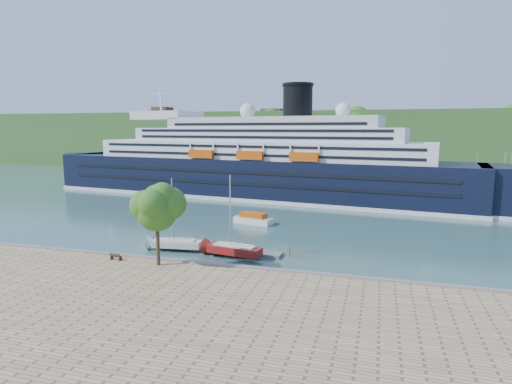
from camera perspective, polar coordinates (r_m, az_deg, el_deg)
name	(u,v)px	position (r m, az deg, el deg)	size (l,w,h in m)	color
ground	(162,267)	(55.14, -12.41, -9.78)	(400.00, 400.00, 0.00)	#2F5451
far_hillside	(322,140)	(192.52, 8.78, 6.86)	(400.00, 50.00, 24.00)	#325D25
quay_coping	(161,259)	(54.62, -12.55, -8.69)	(220.00, 0.50, 0.30)	slate
cruise_ship	(248,142)	(107.42, -1.11, 6.71)	(122.84, 17.89, 27.58)	black
park_bench	(116,256)	(56.00, -18.16, -8.12)	(1.54, 0.63, 0.99)	#4C2515
promenade_tree	(157,221)	(51.47, -13.06, -3.76)	(6.48, 6.48, 10.74)	#2D5717
floating_pontoon	(215,249)	(61.13, -5.53, -7.58)	(19.51, 2.38, 0.43)	gray
sailboat_white_near	(176,217)	(60.65, -10.59, -3.24)	(7.61, 2.11, 9.83)	silver
sailboat_red	(234,219)	(56.29, -2.94, -3.62)	(8.20, 2.28, 10.59)	maroon
tender_launch	(253,218)	(77.43, -0.38, -3.52)	(7.24, 2.48, 2.00)	#CA4E0B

